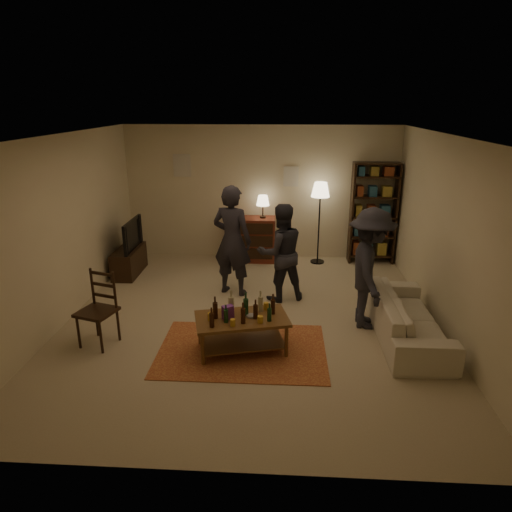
# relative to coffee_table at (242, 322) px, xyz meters

# --- Properties ---
(floor) EXTENTS (6.00, 6.00, 0.00)m
(floor) POSITION_rel_coffee_table_xyz_m (0.06, 0.91, -0.42)
(floor) COLOR #C6B793
(floor) RESTS_ON ground
(room_shell) EXTENTS (6.00, 6.00, 6.00)m
(room_shell) POSITION_rel_coffee_table_xyz_m (-0.59, 3.89, 1.39)
(room_shell) COLOR beige
(room_shell) RESTS_ON ground
(rug) EXTENTS (2.20, 1.50, 0.01)m
(rug) POSITION_rel_coffee_table_xyz_m (0.00, 0.00, -0.42)
(rug) COLOR #973421
(rug) RESTS_ON ground
(coffee_table) EXTENTS (1.31, 0.92, 0.83)m
(coffee_table) POSITION_rel_coffee_table_xyz_m (0.00, 0.00, 0.00)
(coffee_table) COLOR brown
(coffee_table) RESTS_ON ground
(dining_chair) EXTENTS (0.56, 0.56, 1.03)m
(dining_chair) POSITION_rel_coffee_table_xyz_m (-1.92, 0.12, 0.12)
(dining_chair) COLOR black
(dining_chair) RESTS_ON ground
(tv_stand) EXTENTS (0.40, 1.00, 1.06)m
(tv_stand) POSITION_rel_coffee_table_xyz_m (-2.39, 2.71, -0.04)
(tv_stand) COLOR black
(tv_stand) RESTS_ON ground
(dresser) EXTENTS (1.00, 0.50, 1.36)m
(dresser) POSITION_rel_coffee_table_xyz_m (-0.13, 3.62, 0.05)
(dresser) COLOR maroon
(dresser) RESTS_ON ground
(bookshelf) EXTENTS (0.90, 0.34, 2.02)m
(bookshelf) POSITION_rel_coffee_table_xyz_m (2.30, 3.69, 0.61)
(bookshelf) COLOR black
(bookshelf) RESTS_ON ground
(floor_lamp) EXTENTS (0.36, 0.36, 1.64)m
(floor_lamp) POSITION_rel_coffee_table_xyz_m (1.23, 3.56, 0.97)
(floor_lamp) COLOR black
(floor_lamp) RESTS_ON ground
(sofa) EXTENTS (0.81, 2.08, 0.61)m
(sofa) POSITION_rel_coffee_table_xyz_m (2.26, 0.51, -0.12)
(sofa) COLOR beige
(sofa) RESTS_ON ground
(person_left) EXTENTS (0.79, 0.65, 1.87)m
(person_left) POSITION_rel_coffee_table_xyz_m (-0.32, 1.91, 0.51)
(person_left) COLOR #232229
(person_left) RESTS_ON ground
(person_right) EXTENTS (0.94, 0.83, 1.62)m
(person_right) POSITION_rel_coffee_table_xyz_m (0.49, 1.71, 0.39)
(person_right) COLOR #282931
(person_right) RESTS_ON ground
(person_by_sofa) EXTENTS (0.70, 1.16, 1.76)m
(person_by_sofa) POSITION_rel_coffee_table_xyz_m (1.76, 0.85, 0.46)
(person_by_sofa) COLOR #26272E
(person_by_sofa) RESTS_ON ground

